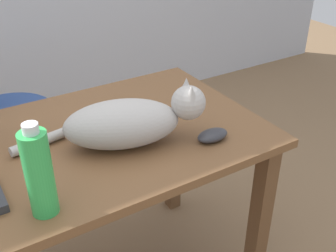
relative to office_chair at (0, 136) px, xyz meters
name	(u,v)px	position (x,y,z in m)	size (l,w,h in m)	color
desk	(57,177)	(0.06, -0.78, 0.23)	(1.40, 0.73, 0.74)	brown
office_chair	(0,136)	(0.00, 0.00, 0.00)	(0.50, 0.48, 0.92)	black
cat	(129,121)	(0.28, -0.88, 0.42)	(0.58, 0.30, 0.20)	#B2ADA8
computer_mouse	(213,135)	(0.52, -1.00, 0.36)	(0.11, 0.06, 0.04)	#333338
water_bottle	(39,173)	(-0.05, -1.05, 0.46)	(0.07, 0.07, 0.25)	green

